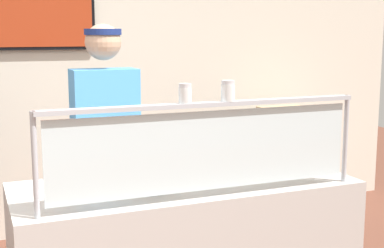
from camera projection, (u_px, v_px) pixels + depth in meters
shop_rear_unit at (93, 74)px, 4.68m from camera, size 6.13×0.13×2.70m
sneeze_guard at (208, 138)px, 2.49m from camera, size 1.56×0.06×0.45m
pizza_tray at (143, 182)px, 2.74m from camera, size 0.41×0.41×0.04m
pizza_server at (135, 179)px, 2.71m from camera, size 0.15×0.29×0.01m
parmesan_shaker at (185, 95)px, 2.41m from camera, size 0.06×0.06×0.09m
pepper_flake_shaker at (228, 92)px, 2.49m from camera, size 0.06×0.06×0.10m
worker_figure at (107, 152)px, 3.25m from camera, size 0.41×0.50×1.76m
prep_shelf at (288, 174)px, 5.01m from camera, size 0.70×0.55×0.86m
pizza_box_stack at (290, 118)px, 4.92m from camera, size 0.47×0.45×0.18m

